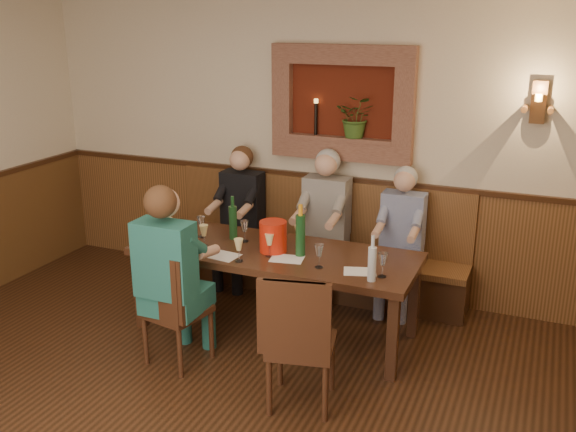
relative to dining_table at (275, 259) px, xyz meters
name	(u,v)px	position (x,y,z in m)	size (l,w,h in m)	color
room_shell	(132,164)	(0.00, -1.85, 1.21)	(6.04, 6.04, 2.82)	beige
wainscoting	(149,378)	(0.00, -1.85, -0.09)	(6.02, 6.02, 1.15)	#523417
wall_niche	(346,108)	(0.24, 1.09, 1.13)	(1.36, 0.30, 1.06)	#51180B
wall_sconce	(539,103)	(1.90, 1.08, 1.27)	(0.25, 0.20, 0.35)	#523417
dining_table	(275,259)	(0.00, 0.00, 0.00)	(2.40, 0.90, 0.75)	#382110
bench	(314,259)	(0.00, 0.94, -0.35)	(3.00, 0.45, 1.11)	#381E0F
chair_near_left	(176,329)	(-0.51, -0.77, -0.40)	(0.50, 0.50, 0.96)	#382110
chair_near_right	(301,367)	(0.61, -0.93, -0.38)	(0.53, 0.53, 1.02)	#382110
person_bench_left	(239,228)	(-0.76, 0.84, -0.10)	(0.41, 0.50, 1.40)	black
person_bench_mid	(323,238)	(0.13, 0.84, -0.08)	(0.43, 0.53, 1.45)	#615A59
person_bench_right	(399,253)	(0.87, 0.84, -0.12)	(0.39, 0.48, 1.35)	navy
person_chair_front	(174,291)	(-0.50, -0.78, -0.06)	(0.44, 0.54, 1.48)	navy
spittoon_bucket	(273,236)	(0.00, -0.02, 0.21)	(0.23, 0.23, 0.26)	red
wine_bottle_green_a	(300,234)	(0.24, -0.03, 0.26)	(0.09, 0.09, 0.44)	#19471E
wine_bottle_green_b	(233,222)	(-0.45, 0.13, 0.23)	(0.09, 0.09, 0.39)	#19471E
water_bottle	(372,263)	(0.92, -0.30, 0.22)	(0.07, 0.07, 0.35)	silver
tasting_sheet_a	(173,242)	(-0.90, -0.16, 0.08)	(0.30, 0.21, 0.00)	white
tasting_sheet_b	(287,259)	(0.17, -0.14, 0.08)	(0.27, 0.19, 0.00)	white
tasting_sheet_c	(360,272)	(0.79, -0.17, 0.08)	(0.25, 0.18, 0.00)	white
tasting_sheet_d	(222,255)	(-0.35, -0.28, 0.08)	(0.28, 0.20, 0.00)	white
wine_glass_0	(319,256)	(0.47, -0.21, 0.17)	(0.08, 0.08, 0.19)	white
wine_glass_1	(299,236)	(0.15, 0.16, 0.17)	(0.08, 0.08, 0.19)	#FEE897
wine_glass_2	(269,245)	(0.01, -0.14, 0.17)	(0.08, 0.08, 0.19)	#FEE897
wine_glass_3	(169,228)	(-0.98, -0.09, 0.17)	(0.08, 0.08, 0.19)	#FEE897
wine_glass_4	(201,227)	(-0.73, 0.06, 0.17)	(0.08, 0.08, 0.19)	white
wine_glass_5	(239,250)	(-0.16, -0.34, 0.17)	(0.08, 0.08, 0.19)	#FEE897
wine_glass_6	(204,236)	(-0.59, -0.14, 0.17)	(0.08, 0.08, 0.19)	#FEE897
wine_glass_7	(245,231)	(-0.33, 0.10, 0.17)	(0.08, 0.08, 0.19)	white
wine_glass_8	(383,265)	(0.98, -0.20, 0.17)	(0.08, 0.08, 0.19)	white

